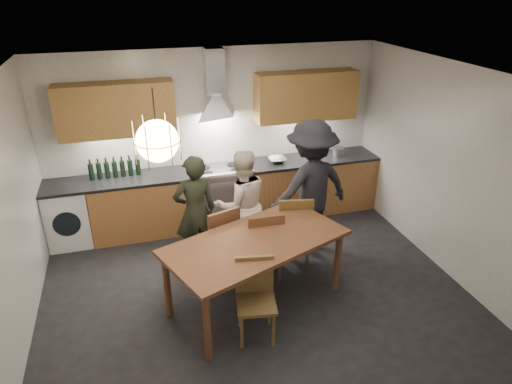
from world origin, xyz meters
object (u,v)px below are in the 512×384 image
object	(u,v)px
chair_front	(255,292)
stock_pot	(338,152)
mixing_bowl	(277,160)
chair_back_left	(220,237)
person_mid	(242,204)
person_right	(310,187)
person_left	(195,212)
dining_table	(256,248)
wine_bottles	(115,167)

from	to	relation	value
chair_front	stock_pot	distance (m)	3.27
mixing_bowl	stock_pot	distance (m)	1.02
chair_back_left	chair_front	bearing A→B (deg)	77.84
mixing_bowl	stock_pot	size ratio (longest dim) A/B	1.54
person_mid	person_right	world-z (taller)	person_right
person_left	mixing_bowl	size ratio (longest dim) A/B	5.52
chair_back_left	person_right	size ratio (longest dim) A/B	0.52
chair_back_left	stock_pot	xyz separation A→B (m)	(2.21, 1.35, 0.41)
person_right	stock_pot	bearing A→B (deg)	-142.53
person_left	person_mid	xyz separation A→B (m)	(0.62, 0.04, -0.01)
mixing_bowl	chair_back_left	bearing A→B (deg)	-131.24
stock_pot	person_left	bearing A→B (deg)	-157.80
dining_table	person_left	bearing A→B (deg)	95.26
chair_front	stock_pot	bearing A→B (deg)	60.32
chair_back_left	person_left	size ratio (longest dim) A/B	0.63
chair_back_left	person_right	distance (m)	1.40
chair_back_left	wine_bottles	bearing A→B (deg)	-69.40
person_mid	wine_bottles	distance (m)	1.92
chair_back_left	stock_pot	world-z (taller)	stock_pot
dining_table	person_right	size ratio (longest dim) A/B	1.21
chair_front	person_right	distance (m)	1.90
person_left	wine_bottles	size ratio (longest dim) A/B	2.16
chair_front	mixing_bowl	world-z (taller)	mixing_bowl
dining_table	chair_back_left	bearing A→B (deg)	90.50
person_right	stock_pot	distance (m)	1.38
dining_table	person_right	distance (m)	1.43
person_mid	person_left	bearing A→B (deg)	-1.14
chair_front	person_mid	bearing A→B (deg)	90.96
dining_table	chair_front	world-z (taller)	chair_front
dining_table	person_mid	xyz separation A→B (m)	(0.11, 1.06, 0.01)
dining_table	chair_front	bearing A→B (deg)	-128.13
person_right	wine_bottles	bearing A→B (deg)	-36.44
person_left	person_mid	distance (m)	0.62
dining_table	chair_front	distance (m)	0.54
dining_table	person_right	bearing A→B (deg)	21.54
person_left	person_mid	bearing A→B (deg)	177.48
dining_table	mixing_bowl	size ratio (longest dim) A/B	8.07
dining_table	person_mid	size ratio (longest dim) A/B	1.47
person_left	person_right	distance (m)	1.56
person_left	wine_bottles	bearing A→B (deg)	-55.88
stock_pot	wine_bottles	world-z (taller)	wine_bottles
person_mid	wine_bottles	xyz separation A→B (m)	(-1.57, 1.06, 0.29)
chair_back_left	person_left	world-z (taller)	person_left
person_left	person_right	bearing A→B (deg)	171.96
person_mid	person_right	xyz separation A→B (m)	(0.93, -0.09, 0.17)
mixing_bowl	wine_bottles	size ratio (longest dim) A/B	0.39
dining_table	person_left	xyz separation A→B (m)	(-0.51, 1.01, 0.02)
person_right	mixing_bowl	size ratio (longest dim) A/B	6.69
person_right	person_left	bearing A→B (deg)	-13.32
chair_front	stock_pot	size ratio (longest dim) A/B	4.96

